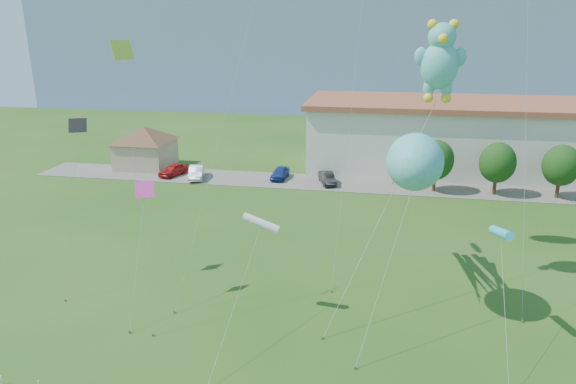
{
  "coord_description": "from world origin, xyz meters",
  "views": [
    {
      "loc": [
        4.26,
        -19.12,
        16.34
      ],
      "look_at": [
        -0.73,
        8.0,
        7.51
      ],
      "focal_mm": 32.0,
      "sensor_mm": 36.0,
      "label": 1
    }
  ],
  "objects_px": {
    "pavilion": "(145,143)",
    "parked_car_blue": "(280,173)",
    "teddy_bear_kite": "(440,59)",
    "parked_car_silver": "(196,172)",
    "octopus_kite": "(413,168)",
    "warehouse": "(572,139)",
    "parked_car_black": "(327,178)",
    "parked_car_red": "(173,170)"
  },
  "relations": [
    {
      "from": "parked_car_black",
      "to": "parked_car_silver",
      "type": "bearing_deg",
      "value": 164.28
    },
    {
      "from": "parked_car_red",
      "to": "teddy_bear_kite",
      "type": "height_order",
      "value": "teddy_bear_kite"
    },
    {
      "from": "parked_car_red",
      "to": "parked_car_black",
      "type": "bearing_deg",
      "value": 18.59
    },
    {
      "from": "parked_car_red",
      "to": "parked_car_silver",
      "type": "relative_size",
      "value": 0.91
    },
    {
      "from": "parked_car_blue",
      "to": "parked_car_black",
      "type": "distance_m",
      "value": 5.57
    },
    {
      "from": "teddy_bear_kite",
      "to": "parked_car_blue",
      "type": "bearing_deg",
      "value": 124.04
    },
    {
      "from": "parked_car_blue",
      "to": "parked_car_red",
      "type": "bearing_deg",
      "value": -171.66
    },
    {
      "from": "warehouse",
      "to": "octopus_kite",
      "type": "xyz_separation_m",
      "value": [
        -19.8,
        -33.59,
        4.48
      ]
    },
    {
      "from": "parked_car_red",
      "to": "parked_car_black",
      "type": "distance_m",
      "value": 17.88
    },
    {
      "from": "parked_car_silver",
      "to": "teddy_bear_kite",
      "type": "xyz_separation_m",
      "value": [
        23.66,
        -19.58,
        13.73
      ]
    },
    {
      "from": "warehouse",
      "to": "parked_car_blue",
      "type": "distance_m",
      "value": 33.95
    },
    {
      "from": "warehouse",
      "to": "teddy_bear_kite",
      "type": "bearing_deg",
      "value": -121.95
    },
    {
      "from": "parked_car_black",
      "to": "parked_car_blue",
      "type": "bearing_deg",
      "value": 151.3
    },
    {
      "from": "octopus_kite",
      "to": "parked_car_blue",
      "type": "bearing_deg",
      "value": 117.11
    },
    {
      "from": "parked_car_black",
      "to": "octopus_kite",
      "type": "bearing_deg",
      "value": -90.81
    },
    {
      "from": "parked_car_blue",
      "to": "teddy_bear_kite",
      "type": "xyz_separation_m",
      "value": [
        14.31,
        -21.19,
        13.78
      ]
    },
    {
      "from": "warehouse",
      "to": "parked_car_black",
      "type": "xyz_separation_m",
      "value": [
        -27.26,
        -9.38,
        -3.43
      ]
    },
    {
      "from": "octopus_kite",
      "to": "pavilion",
      "type": "bearing_deg",
      "value": 137.58
    },
    {
      "from": "warehouse",
      "to": "parked_car_blue",
      "type": "bearing_deg",
      "value": -165.71
    },
    {
      "from": "parked_car_red",
      "to": "warehouse",
      "type": "bearing_deg",
      "value": 30.52
    },
    {
      "from": "parked_car_blue",
      "to": "warehouse",
      "type": "bearing_deg",
      "value": 18.3
    },
    {
      "from": "parked_car_blue",
      "to": "pavilion",
      "type": "bearing_deg",
      "value": 176.29
    },
    {
      "from": "parked_car_red",
      "to": "teddy_bear_kite",
      "type": "bearing_deg",
      "value": -18.25
    },
    {
      "from": "pavilion",
      "to": "parked_car_blue",
      "type": "xyz_separation_m",
      "value": [
        17.27,
        -2.34,
        -2.3
      ]
    },
    {
      "from": "parked_car_silver",
      "to": "parked_car_blue",
      "type": "bearing_deg",
      "value": -5.33
    },
    {
      "from": "octopus_kite",
      "to": "warehouse",
      "type": "bearing_deg",
      "value": 59.48
    },
    {
      "from": "parked_car_silver",
      "to": "parked_car_black",
      "type": "relative_size",
      "value": 1.12
    },
    {
      "from": "warehouse",
      "to": "parked_car_blue",
      "type": "height_order",
      "value": "warehouse"
    },
    {
      "from": "parked_car_red",
      "to": "teddy_bear_kite",
      "type": "relative_size",
      "value": 0.23
    },
    {
      "from": "parked_car_silver",
      "to": "parked_car_blue",
      "type": "height_order",
      "value": "parked_car_silver"
    },
    {
      "from": "parked_car_red",
      "to": "parked_car_silver",
      "type": "bearing_deg",
      "value": 6.54
    },
    {
      "from": "pavilion",
      "to": "teddy_bear_kite",
      "type": "distance_m",
      "value": 41.02
    },
    {
      "from": "octopus_kite",
      "to": "parked_car_red",
      "type": "bearing_deg",
      "value": 136.19
    },
    {
      "from": "parked_car_red",
      "to": "parked_car_blue",
      "type": "xyz_separation_m",
      "value": [
        12.41,
        0.94,
        -0.01
      ]
    },
    {
      "from": "warehouse",
      "to": "parked_car_silver",
      "type": "bearing_deg",
      "value": -166.69
    },
    {
      "from": "parked_car_red",
      "to": "parked_car_black",
      "type": "xyz_separation_m",
      "value": [
        17.88,
        -0.1,
        -0.04
      ]
    },
    {
      "from": "warehouse",
      "to": "teddy_bear_kite",
      "type": "xyz_separation_m",
      "value": [
        -18.42,
        -29.53,
        10.38
      ]
    },
    {
      "from": "teddy_bear_kite",
      "to": "parked_car_silver",
      "type": "bearing_deg",
      "value": 140.39
    },
    {
      "from": "pavilion",
      "to": "octopus_kite",
      "type": "height_order",
      "value": "octopus_kite"
    },
    {
      "from": "parked_car_silver",
      "to": "octopus_kite",
      "type": "bearing_deg",
      "value": -61.84
    },
    {
      "from": "pavilion",
      "to": "parked_car_blue",
      "type": "height_order",
      "value": "pavilion"
    },
    {
      "from": "warehouse",
      "to": "parked_car_black",
      "type": "bearing_deg",
      "value": -161.01
    }
  ]
}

